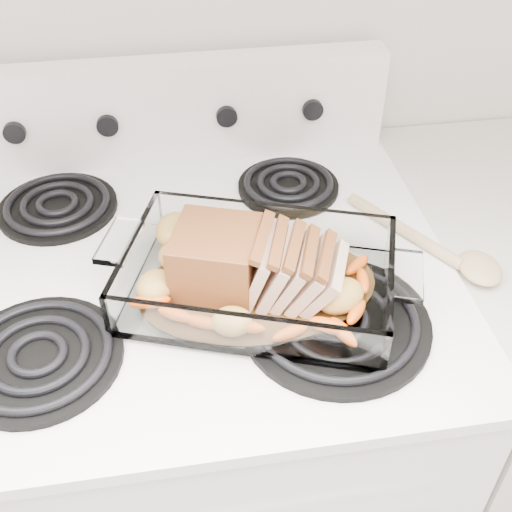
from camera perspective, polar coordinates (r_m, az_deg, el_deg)
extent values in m
cube|color=white|center=(1.31, -4.93, -16.35)|extent=(0.76, 0.65, 0.92)
cube|color=white|center=(0.95, -6.49, -0.94)|extent=(0.78, 0.67, 0.02)
cube|color=white|center=(1.14, -7.95, 12.63)|extent=(0.76, 0.06, 0.18)
cylinder|color=black|center=(0.85, -18.75, -8.61)|extent=(0.21, 0.21, 0.01)
cylinder|color=black|center=(0.85, 7.09, -5.96)|extent=(0.25, 0.25, 0.01)
cylinder|color=black|center=(1.09, -17.19, 4.13)|extent=(0.19, 0.19, 0.01)
cylinder|color=black|center=(1.09, 2.89, 6.18)|extent=(0.17, 0.17, 0.01)
cylinder|color=black|center=(1.14, -20.65, 10.31)|extent=(0.04, 0.02, 0.04)
cylinder|color=black|center=(1.12, -13.06, 11.32)|extent=(0.04, 0.02, 0.04)
cylinder|color=black|center=(1.12, -2.65, 12.38)|extent=(0.04, 0.02, 0.04)
cylinder|color=black|center=(1.14, 5.02, 12.91)|extent=(0.04, 0.02, 0.04)
cube|color=white|center=(0.88, 0.20, -3.02)|extent=(0.35, 0.23, 0.01)
cube|color=white|center=(0.78, 1.53, -6.81)|extent=(0.35, 0.01, 0.06)
cube|color=white|center=(0.94, -0.88, 3.14)|extent=(0.35, 0.01, 0.06)
cube|color=white|center=(0.85, -11.28, -2.55)|extent=(0.01, 0.23, 0.06)
cube|color=white|center=(0.89, 11.16, -0.18)|extent=(0.01, 0.23, 0.06)
cylinder|color=#41270F|center=(0.87, 0.21, -2.73)|extent=(0.20, 0.20, 0.00)
cube|color=brown|center=(0.84, -3.63, -1.06)|extent=(0.11, 0.11, 0.09)
cube|color=#E0AC8C|center=(0.85, 0.56, -0.75)|extent=(0.04, 0.10, 0.08)
cube|color=#E0AC8C|center=(0.85, 1.94, -0.68)|extent=(0.04, 0.10, 0.08)
cube|color=#E0AC8C|center=(0.86, 3.30, -0.62)|extent=(0.05, 0.10, 0.08)
cube|color=#E0AC8C|center=(0.86, 4.65, -0.55)|extent=(0.05, 0.10, 0.07)
cube|color=#E0AC8C|center=(0.87, 5.98, -0.49)|extent=(0.05, 0.10, 0.07)
ellipsoid|color=#E95001|center=(0.82, -8.14, -6.70)|extent=(0.05, 0.02, 0.02)
ellipsoid|color=#E95001|center=(0.84, 7.91, -4.87)|extent=(0.05, 0.02, 0.02)
ellipsoid|color=#E95001|center=(0.91, 8.72, -0.67)|extent=(0.05, 0.02, 0.02)
ellipsoid|color=#E95001|center=(0.89, -9.07, -1.74)|extent=(0.05, 0.02, 0.02)
ellipsoid|color=gold|center=(0.91, -9.22, 0.19)|extent=(0.06, 0.05, 0.04)
ellipsoid|color=gold|center=(0.92, 0.57, 1.56)|extent=(0.06, 0.05, 0.04)
ellipsoid|color=gold|center=(0.87, 7.70, -1.86)|extent=(0.06, 0.05, 0.04)
cylinder|color=tan|center=(1.01, 12.96, 2.30)|extent=(0.13, 0.20, 0.02)
ellipsoid|color=tan|center=(0.97, 19.28, -1.01)|extent=(0.06, 0.08, 0.02)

